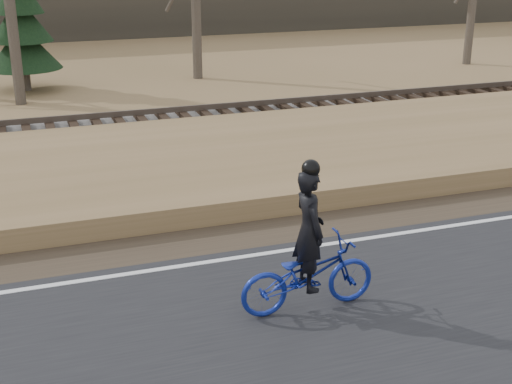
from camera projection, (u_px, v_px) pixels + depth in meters
name	position (u px, v px, depth m)	size (l,w,h in m)	color
ground	(238.00, 266.00, 11.95)	(120.00, 120.00, 0.00)	olive
road	(294.00, 340.00, 9.72)	(120.00, 6.00, 0.06)	black
edge_line	(234.00, 258.00, 12.11)	(120.00, 0.12, 0.01)	silver
shoulder	(218.00, 238.00, 13.01)	(120.00, 1.60, 0.04)	#473A2B
embankment	(179.00, 178.00, 15.60)	(120.00, 5.00, 0.44)	olive
ballast	(146.00, 134.00, 18.97)	(120.00, 3.00, 0.45)	slate
railroad	(145.00, 123.00, 18.87)	(120.00, 2.40, 0.29)	black
cyclist	(308.00, 264.00, 10.26)	(2.06, 0.73, 2.29)	navy
conifer	(20.00, 21.00, 24.58)	(2.60, 2.60, 5.15)	brown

